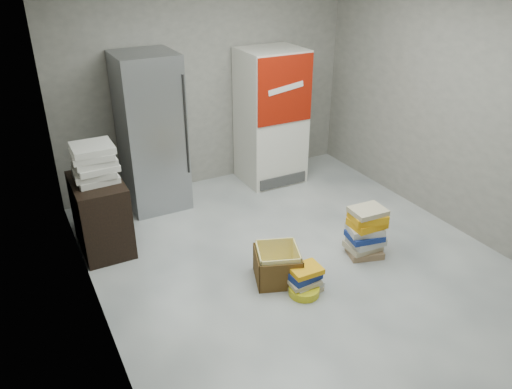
{
  "coord_description": "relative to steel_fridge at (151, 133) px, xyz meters",
  "views": [
    {
      "loc": [
        -2.43,
        -3.49,
        2.99
      ],
      "look_at": [
        -0.23,
        0.7,
        0.6
      ],
      "focal_mm": 35.0,
      "sensor_mm": 36.0,
      "label": 1
    }
  ],
  "objects": [
    {
      "name": "ground",
      "position": [
        0.9,
        -2.13,
        -0.95
      ],
      "size": [
        5.0,
        5.0,
        0.0
      ],
      "primitive_type": "plane",
      "color": "silver",
      "rests_on": "ground"
    },
    {
      "name": "room_shell",
      "position": [
        0.9,
        -2.13,
        0.85
      ],
      "size": [
        4.04,
        5.04,
        2.82
      ],
      "color": "gray",
      "rests_on": "ground"
    },
    {
      "name": "steel_fridge",
      "position": [
        0.0,
        0.0,
        0.0
      ],
      "size": [
        0.7,
        0.72,
        1.9
      ],
      "color": "#A7AAAF",
      "rests_on": "ground"
    },
    {
      "name": "coke_cooler",
      "position": [
        1.65,
        -0.01,
        -0.05
      ],
      "size": [
        0.8,
        0.73,
        1.8
      ],
      "color": "silver",
      "rests_on": "ground"
    },
    {
      "name": "wood_shelf",
      "position": [
        -0.83,
        -0.73,
        -0.55
      ],
      "size": [
        0.5,
        0.8,
        0.8
      ],
      "primitive_type": "cube",
      "color": "black",
      "rests_on": "ground"
    },
    {
      "name": "supply_box_stack",
      "position": [
        -0.82,
        -0.72,
        0.04
      ],
      "size": [
        0.45,
        0.43,
        0.39
      ],
      "color": "silver",
      "rests_on": "wood_shelf"
    },
    {
      "name": "phonebook_stack_main",
      "position": [
        1.58,
        -2.18,
        -0.67
      ],
      "size": [
        0.43,
        0.38,
        0.57
      ],
      "rotation": [
        0.0,
        0.0,
        -0.15
      ],
      "color": "#907050",
      "rests_on": "ground"
    },
    {
      "name": "phonebook_stack_side",
      "position": [
        0.69,
        -2.4,
        -0.82
      ],
      "size": [
        0.33,
        0.29,
        0.26
      ],
      "rotation": [
        0.0,
        0.0,
        0.04
      ],
      "color": "#BCAD89",
      "rests_on": "ground"
    },
    {
      "name": "cardboard_box",
      "position": [
        0.55,
        -2.12,
        -0.81
      ],
      "size": [
        0.55,
        0.55,
        0.35
      ],
      "rotation": [
        0.0,
        0.0,
        -0.35
      ],
      "color": "yellow",
      "rests_on": "ground"
    },
    {
      "name": "bucket_lid",
      "position": [
        0.65,
        -2.45,
        -0.91
      ],
      "size": [
        0.34,
        0.34,
        0.08
      ],
      "primitive_type": "cylinder",
      "rotation": [
        0.0,
        0.0,
        -0.16
      ],
      "color": "yellow",
      "rests_on": "ground"
    }
  ]
}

